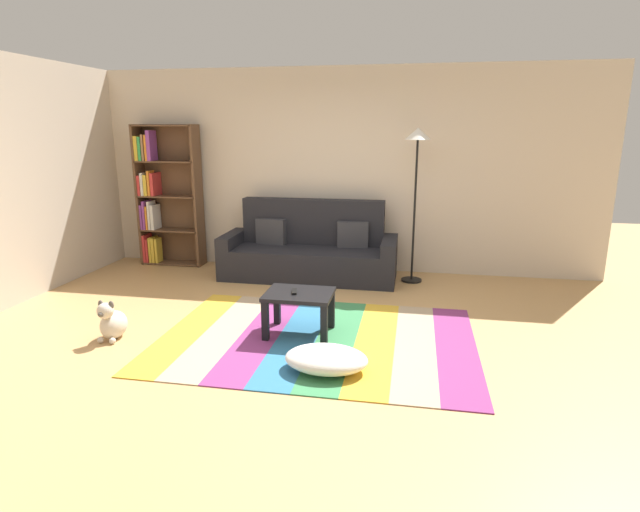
{
  "coord_description": "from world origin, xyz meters",
  "views": [
    {
      "loc": [
        0.96,
        -4.32,
        1.92
      ],
      "look_at": [
        0.03,
        0.6,
        0.65
      ],
      "focal_mm": 28.49,
      "sensor_mm": 36.0,
      "label": 1
    }
  ],
  "objects": [
    {
      "name": "ground_plane",
      "position": [
        0.0,
        0.0,
        0.0
      ],
      "size": [
        14.0,
        14.0,
        0.0
      ],
      "primitive_type": "plane",
      "color": "tan"
    },
    {
      "name": "back_wall",
      "position": [
        0.0,
        2.55,
        1.35
      ],
      "size": [
        6.8,
        0.1,
        2.7
      ],
      "primitive_type": "cube",
      "color": "beige",
      "rests_on": "ground_plane"
    },
    {
      "name": "left_wall",
      "position": [
        -3.4,
        0.75,
        1.35
      ],
      "size": [
        0.1,
        5.5,
        2.7
      ],
      "primitive_type": "cube",
      "color": "beige",
      "rests_on": "ground_plane"
    },
    {
      "name": "rug",
      "position": [
        0.12,
        0.0,
        0.01
      ],
      "size": [
        2.9,
        2.08,
        0.01
      ],
      "color": "gold",
      "rests_on": "ground_plane"
    },
    {
      "name": "couch",
      "position": [
        -0.37,
        2.02,
        0.34
      ],
      "size": [
        2.26,
        0.8,
        1.0
      ],
      "color": "black",
      "rests_on": "ground_plane"
    },
    {
      "name": "bookshelf",
      "position": [
        -2.56,
        2.31,
        0.97
      ],
      "size": [
        0.9,
        0.28,
        1.97
      ],
      "color": "brown",
      "rests_on": "ground_plane"
    },
    {
      "name": "coffee_table",
      "position": [
        -0.07,
        0.09,
        0.33
      ],
      "size": [
        0.63,
        0.49,
        0.41
      ],
      "color": "black",
      "rests_on": "rug"
    },
    {
      "name": "pouf",
      "position": [
        0.31,
        -0.61,
        0.1
      ],
      "size": [
        0.68,
        0.47,
        0.19
      ],
      "primitive_type": "ellipsoid",
      "color": "white",
      "rests_on": "rug"
    },
    {
      "name": "dog",
      "position": [
        -1.76,
        -0.33,
        0.16
      ],
      "size": [
        0.22,
        0.35,
        0.4
      ],
      "color": "beige",
      "rests_on": "ground_plane"
    },
    {
      "name": "standing_lamp",
      "position": [
        0.96,
        2.06,
        1.6
      ],
      "size": [
        0.32,
        0.32,
        1.92
      ],
      "color": "black",
      "rests_on": "ground_plane"
    },
    {
      "name": "tv_remote",
      "position": [
        -0.11,
        0.08,
        0.43
      ],
      "size": [
        0.08,
        0.16,
        0.02
      ],
      "primitive_type": "cube",
      "rotation": [
        0.0,
        0.0,
        0.22
      ],
      "color": "black",
      "rests_on": "coffee_table"
    }
  ]
}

